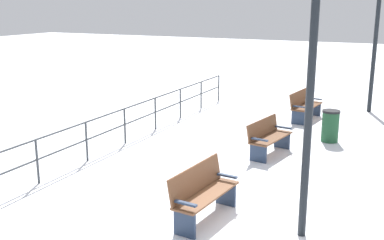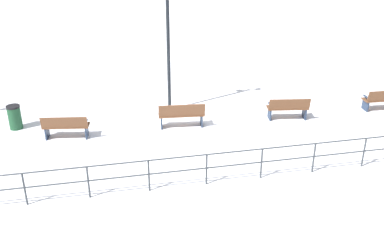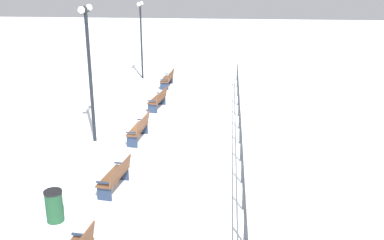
% 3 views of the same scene
% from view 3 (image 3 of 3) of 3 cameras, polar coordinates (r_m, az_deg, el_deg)
% --- Properties ---
extents(ground_plane, '(80.00, 80.00, 0.00)m').
position_cam_3_polar(ground_plane, '(17.65, -6.81, -2.54)').
color(ground_plane, white).
rests_on(ground_plane, ground).
extents(bench_nearest, '(0.64, 1.60, 0.89)m').
position_cam_3_polar(bench_nearest, '(25.06, -3.01, 5.22)').
color(bench_nearest, brown).
rests_on(bench_nearest, ground).
extents(bench_second, '(0.76, 1.59, 0.89)m').
position_cam_3_polar(bench_second, '(21.20, -4.23, 2.61)').
color(bench_second, brown).
rests_on(bench_second, ground).
extents(bench_third, '(0.66, 1.69, 0.96)m').
position_cam_3_polar(bench_third, '(17.45, -6.59, -1.01)').
color(bench_third, brown).
rests_on(bench_third, ground).
extents(bench_fourth, '(0.77, 1.62, 0.88)m').
position_cam_3_polar(bench_fourth, '(13.84, -9.55, -6.94)').
color(bench_fourth, brown).
rests_on(bench_fourth, ground).
extents(lamppost_near, '(0.24, 0.93, 4.42)m').
position_cam_3_polar(lamppost_near, '(26.55, -6.43, 11.57)').
color(lamppost_near, black).
rests_on(lamppost_near, ground).
extents(lamppost_middle, '(0.25, 1.13, 5.08)m').
position_cam_3_polar(lamppost_middle, '(16.97, -12.82, 7.86)').
color(lamppost_middle, black).
rests_on(lamppost_middle, ground).
extents(waterfront_railing, '(0.05, 19.58, 0.98)m').
position_cam_3_polar(waterfront_railing, '(17.09, 6.07, -0.90)').
color(waterfront_railing, '#383D42').
rests_on(waterfront_railing, ground).
extents(trash_bin, '(0.48, 0.48, 0.88)m').
position_cam_3_polar(trash_bin, '(12.66, -16.89, -10.27)').
color(trash_bin, '#1E4C2D').
rests_on(trash_bin, ground).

